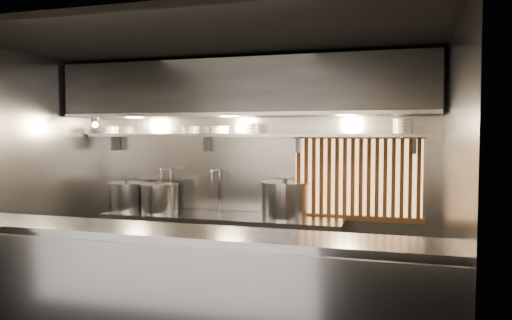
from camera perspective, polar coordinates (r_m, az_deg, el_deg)
The scene contains 21 objects.
ceiling at distance 5.01m, azimuth -5.38°, elevation 13.36°, with size 4.50×4.50×0.00m, color black.
wall_back at distance 6.37m, azimuth -0.24°, elevation -1.47°, with size 4.50×4.50×0.00m, color gray.
wall_left at distance 6.16m, azimuth -25.11°, elevation -1.91°, with size 3.00×3.00×0.00m, color gray.
wall_right at distance 4.62m, azimuth 21.62°, elevation -3.43°, with size 3.00×3.00×0.00m, color gray.
serving_counter at distance 4.27m, azimuth -10.24°, elevation -15.24°, with size 4.50×0.56×1.13m.
cooking_bench at distance 6.26m, azimuth -3.91°, elevation -10.36°, with size 3.00×0.70×0.90m, color #939398.
bowl_shelf at distance 6.17m, azimuth -0.73°, elevation 2.85°, with size 4.40×0.34×0.04m, color #939398.
exhaust_hood at distance 5.99m, azimuth -1.37°, elevation 8.06°, with size 4.40×0.81×0.65m.
wood_screen at distance 6.07m, azimuth 11.45°, elevation -1.94°, with size 1.56×0.09×1.04m.
faucet_left at distance 6.68m, azimuth -10.07°, elevation -2.10°, with size 0.04×0.30×0.50m.
faucet_right at distance 6.39m, azimuth -4.45°, elevation -2.29°, with size 0.04×0.30×0.50m.
heat_lamp at distance 6.59m, azimuth -18.00°, elevation 4.35°, with size 0.25×0.35×0.20m.
pendant_bulb at distance 6.09m, azimuth -1.97°, elevation 3.62°, with size 0.09×0.09×0.19m.
stock_pot_left at distance 6.74m, azimuth -14.48°, elevation -4.01°, with size 0.64×0.64×0.40m.
stock_pot_mid at distance 6.45m, azimuth -10.97°, elevation -4.27°, with size 0.55×0.55×0.41m.
stock_pot_right at distance 5.93m, azimuth 3.31°, elevation -4.55°, with size 0.64×0.64×0.47m.
bowl_stack_0 at distance 7.02m, azimuth -16.34°, elevation 3.30°, with size 0.24×0.24×0.09m.
bowl_stack_1 at distance 6.46m, azimuth -7.51°, elevation 3.43°, with size 0.23×0.23×0.09m.
bowl_stack_2 at distance 6.30m, azimuth -4.09°, elevation 3.46°, with size 0.23×0.23×0.09m.
bowl_stack_3 at distance 6.16m, azimuth -0.47°, elevation 3.65°, with size 0.21×0.21×0.13m.
bowl_stack_4 at distance 5.89m, azimuth 16.43°, elevation 3.73°, with size 0.23×0.23×0.17m.
Camera 1 is at (1.85, -4.57, 1.91)m, focal length 35.00 mm.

